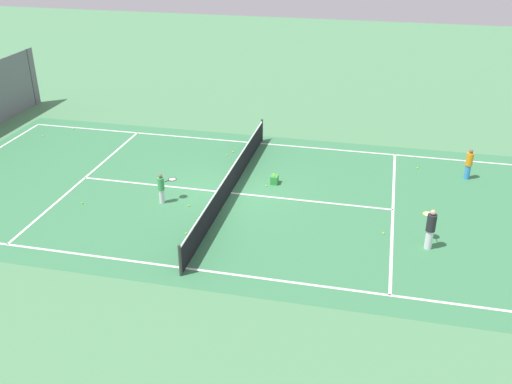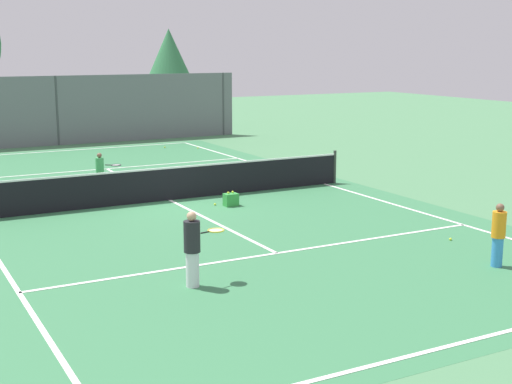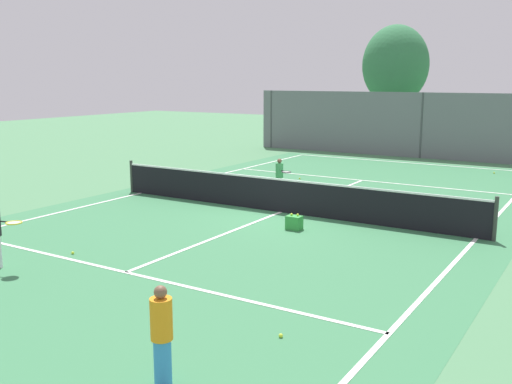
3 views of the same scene
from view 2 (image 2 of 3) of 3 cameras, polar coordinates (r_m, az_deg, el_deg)
ground_plane at (r=21.52m, az=-6.86°, el=-0.66°), size 80.00×80.00×0.00m
court_surface at (r=21.52m, az=-6.86°, el=-0.65°), size 13.00×25.00×0.01m
tennis_net at (r=21.42m, az=-6.89°, el=0.68°), size 11.90×0.10×1.10m
perimeter_fence at (r=34.60m, az=-15.49°, el=6.22°), size 18.00×0.12×3.20m
tree_0 at (r=41.48m, az=-6.90°, el=10.56°), size 2.75×2.75×5.51m
player_0 at (r=23.17m, az=-12.19°, el=1.62°), size 0.79×0.67×1.22m
player_1 at (r=13.60m, az=-5.02°, el=-4.43°), size 0.90×0.46×1.47m
player_2 at (r=15.61m, az=18.65°, el=-3.21°), size 0.29×0.29×1.34m
ball_crate at (r=20.59m, az=-2.00°, el=-0.61°), size 0.39×0.29×0.43m
tennis_ball_0 at (r=21.19m, az=-16.30°, el=-1.14°), size 0.07×0.07×0.07m
tennis_ball_1 at (r=17.55m, az=15.16°, el=-3.63°), size 0.07×0.07×0.07m
tennis_ball_2 at (r=22.22m, az=-11.55°, el=-0.34°), size 0.07×0.07×0.07m
tennis_ball_3 at (r=15.34m, az=-5.14°, el=-5.43°), size 0.07×0.07×0.07m
tennis_ball_4 at (r=20.71m, az=-3.27°, el=-0.98°), size 0.07×0.07×0.07m
tennis_ball_5 at (r=22.56m, az=-3.37°, el=0.05°), size 0.07×0.07×0.07m
tennis_ball_6 at (r=32.47m, az=-4.63°, el=3.50°), size 0.07×0.07×0.07m
tennis_ball_7 at (r=24.13m, az=1.40°, el=0.81°), size 0.07×0.07×0.07m
tennis_ball_8 at (r=22.67m, az=-1.67°, el=0.12°), size 0.07×0.07×0.07m
tennis_ball_9 at (r=24.07m, az=0.31°, el=0.78°), size 0.07×0.07×0.07m
tennis_ball_10 at (r=25.96m, az=-15.71°, el=1.13°), size 0.07×0.07×0.07m
tennis_ball_11 at (r=32.88m, az=-7.24°, el=3.55°), size 0.07×0.07×0.07m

